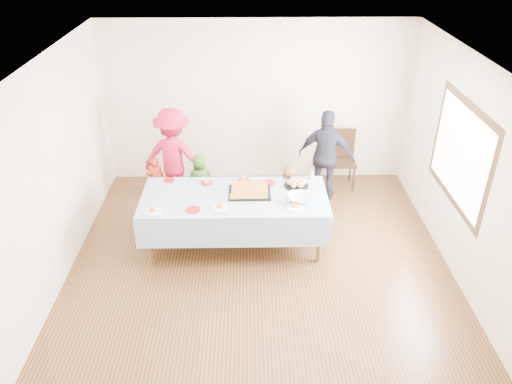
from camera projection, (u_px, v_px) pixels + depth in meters
ground at (260, 263)px, 6.69m from camera, size 5.00×5.00×0.00m
room_walls at (265, 142)px, 5.81m from camera, size 5.04×5.04×2.72m
party_table at (234, 200)px, 6.71m from camera, size 2.50×1.10×0.78m
birthday_cake at (250, 190)px, 6.73m from camera, size 0.57×0.44×0.10m
rolls_tray at (296, 183)px, 6.90m from camera, size 0.34×0.34×0.10m
punch_bowl at (300, 198)px, 6.56m from camera, size 0.33×0.33×0.08m
party_hat at (311, 174)px, 7.05m from camera, size 0.10×0.10×0.18m
fork_pile at (288, 200)px, 6.53m from camera, size 0.24×0.18×0.07m
plate_red_far_a at (169, 180)px, 7.06m from camera, size 0.16×0.16×0.01m
plate_red_far_b at (207, 183)px, 6.99m from camera, size 0.18×0.18×0.01m
plate_red_far_c at (244, 180)px, 7.06m from camera, size 0.17×0.17×0.01m
plate_red_far_d at (269, 183)px, 6.99m from camera, size 0.19×0.19×0.01m
plate_red_near at (193, 210)px, 6.37m from camera, size 0.19×0.19×0.01m
plate_white_left at (153, 211)px, 6.34m from camera, size 0.24×0.24×0.01m
plate_white_mid at (220, 207)px, 6.42m from camera, size 0.22×0.22×0.01m
plate_white_right at (295, 207)px, 6.43m from camera, size 0.21×0.21×0.01m
dining_chair at (342, 155)px, 8.35m from camera, size 0.43×0.43×0.97m
toddler_left at (156, 180)px, 7.88m from camera, size 0.33×0.25×0.80m
toddler_mid at (200, 180)px, 7.82m from camera, size 0.48×0.38×0.85m
toddler_right at (287, 195)px, 7.33m from camera, size 0.55×0.49×0.94m
adult_left at (174, 156)px, 7.75m from camera, size 1.10×0.76×1.56m
adult_right at (326, 156)px, 7.81m from camera, size 0.95×0.62×1.51m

